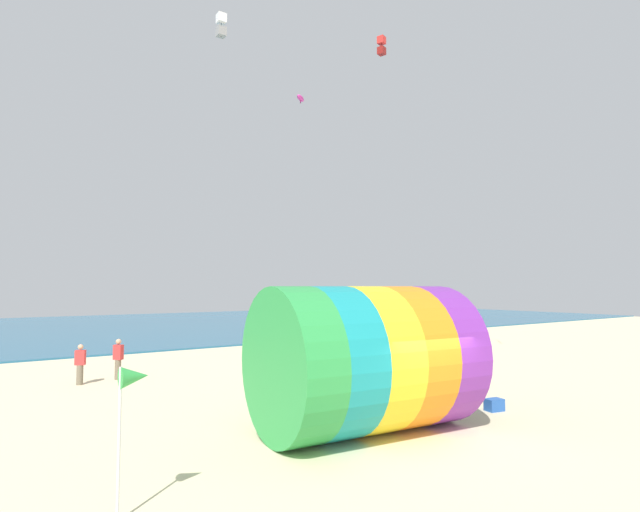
{
  "coord_description": "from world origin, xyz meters",
  "views": [
    {
      "loc": [
        -9.12,
        -8.44,
        3.75
      ],
      "look_at": [
        -0.65,
        3.61,
        4.66
      ],
      "focal_mm": 28.0,
      "sensor_mm": 36.0,
      "label": 1
    }
  ],
  "objects_px": {
    "cooler_box": "(494,405)",
    "kite_white_box": "(221,25)",
    "kite_magenta_parafoil": "(300,98)",
    "kite_handler": "(447,381)",
    "beach_flag": "(133,383)",
    "giant_inflatable_tube": "(365,359)",
    "bystander_near_water": "(80,364)",
    "bystander_mid_beach": "(358,343)",
    "bystander_far_left": "(118,359)",
    "kite_red_box": "(382,46)"
  },
  "relations": [
    {
      "from": "kite_handler",
      "to": "kite_magenta_parafoil",
      "type": "distance_m",
      "value": 19.43
    },
    {
      "from": "bystander_mid_beach",
      "to": "bystander_far_left",
      "type": "xyz_separation_m",
      "value": [
        -11.08,
        1.87,
        -0.1
      ]
    },
    {
      "from": "bystander_far_left",
      "to": "cooler_box",
      "type": "xyz_separation_m",
      "value": [
        8.08,
        -11.95,
        -0.65
      ]
    },
    {
      "from": "kite_white_box",
      "to": "bystander_near_water",
      "type": "xyz_separation_m",
      "value": [
        -6.8,
        -2.71,
        -16.77
      ]
    },
    {
      "from": "bystander_far_left",
      "to": "cooler_box",
      "type": "relative_size",
      "value": 3.14
    },
    {
      "from": "bystander_far_left",
      "to": "kite_white_box",
      "type": "bearing_deg",
      "value": 24.2
    },
    {
      "from": "kite_white_box",
      "to": "bystander_near_water",
      "type": "height_order",
      "value": "kite_white_box"
    },
    {
      "from": "kite_handler",
      "to": "bystander_near_water",
      "type": "distance_m",
      "value": 13.68
    },
    {
      "from": "giant_inflatable_tube",
      "to": "cooler_box",
      "type": "relative_size",
      "value": 10.99
    },
    {
      "from": "kite_handler",
      "to": "bystander_mid_beach",
      "type": "height_order",
      "value": "bystander_mid_beach"
    },
    {
      "from": "kite_white_box",
      "to": "kite_magenta_parafoil",
      "type": "bearing_deg",
      "value": -1.42
    },
    {
      "from": "giant_inflatable_tube",
      "to": "kite_magenta_parafoil",
      "type": "distance_m",
      "value": 19.91
    },
    {
      "from": "kite_handler",
      "to": "kite_white_box",
      "type": "distance_m",
      "value": 21.49
    },
    {
      "from": "bystander_near_water",
      "to": "bystander_far_left",
      "type": "distance_m",
      "value": 1.5
    },
    {
      "from": "kite_magenta_parafoil",
      "to": "bystander_far_left",
      "type": "relative_size",
      "value": 0.58
    },
    {
      "from": "giant_inflatable_tube",
      "to": "beach_flag",
      "type": "distance_m",
      "value": 6.42
    },
    {
      "from": "beach_flag",
      "to": "bystander_mid_beach",
      "type": "bearing_deg",
      "value": 38.46
    },
    {
      "from": "giant_inflatable_tube",
      "to": "kite_red_box",
      "type": "relative_size",
      "value": 4.9
    },
    {
      "from": "giant_inflatable_tube",
      "to": "bystander_far_left",
      "type": "distance_m",
      "value": 11.96
    },
    {
      "from": "kite_handler",
      "to": "kite_red_box",
      "type": "relative_size",
      "value": 1.43
    },
    {
      "from": "kite_handler",
      "to": "bystander_mid_beach",
      "type": "distance_m",
      "value": 9.99
    },
    {
      "from": "kite_white_box",
      "to": "bystander_mid_beach",
      "type": "height_order",
      "value": "kite_white_box"
    },
    {
      "from": "kite_red_box",
      "to": "beach_flag",
      "type": "height_order",
      "value": "kite_red_box"
    },
    {
      "from": "bystander_near_water",
      "to": "kite_white_box",
      "type": "bearing_deg",
      "value": 21.73
    },
    {
      "from": "giant_inflatable_tube",
      "to": "cooler_box",
      "type": "height_order",
      "value": "giant_inflatable_tube"
    },
    {
      "from": "kite_white_box",
      "to": "cooler_box",
      "type": "xyz_separation_m",
      "value": [
        2.74,
        -14.35,
        -17.36
      ]
    },
    {
      "from": "kite_red_box",
      "to": "kite_white_box",
      "type": "relative_size",
      "value": 0.9
    },
    {
      "from": "bystander_far_left",
      "to": "beach_flag",
      "type": "distance_m",
      "value": 13.25
    },
    {
      "from": "bystander_far_left",
      "to": "cooler_box",
      "type": "bearing_deg",
      "value": -55.92
    },
    {
      "from": "cooler_box",
      "to": "kite_white_box",
      "type": "bearing_deg",
      "value": 100.83
    },
    {
      "from": "giant_inflatable_tube",
      "to": "bystander_far_left",
      "type": "relative_size",
      "value": 3.5
    },
    {
      "from": "bystander_far_left",
      "to": "kite_handler",
      "type": "bearing_deg",
      "value": -57.35
    },
    {
      "from": "kite_handler",
      "to": "kite_white_box",
      "type": "xyz_separation_m",
      "value": [
        -1.72,
        13.42,
        16.69
      ]
    },
    {
      "from": "kite_handler",
      "to": "bystander_far_left",
      "type": "distance_m",
      "value": 13.09
    },
    {
      "from": "kite_white_box",
      "to": "beach_flag",
      "type": "bearing_deg",
      "value": -118.02
    },
    {
      "from": "bystander_near_water",
      "to": "bystander_mid_beach",
      "type": "relative_size",
      "value": 0.86
    },
    {
      "from": "bystander_mid_beach",
      "to": "cooler_box",
      "type": "height_order",
      "value": "bystander_mid_beach"
    },
    {
      "from": "kite_white_box",
      "to": "cooler_box",
      "type": "height_order",
      "value": "kite_white_box"
    },
    {
      "from": "kite_handler",
      "to": "bystander_near_water",
      "type": "height_order",
      "value": "kite_handler"
    },
    {
      "from": "kite_white_box",
      "to": "kite_red_box",
      "type": "bearing_deg",
      "value": -14.26
    },
    {
      "from": "bystander_near_water",
      "to": "kite_magenta_parafoil",
      "type": "bearing_deg",
      "value": 12.47
    },
    {
      "from": "kite_magenta_parafoil",
      "to": "bystander_mid_beach",
      "type": "distance_m",
      "value": 14.36
    },
    {
      "from": "beach_flag",
      "to": "giant_inflatable_tube",
      "type": "bearing_deg",
      "value": 13.38
    },
    {
      "from": "bystander_mid_beach",
      "to": "beach_flag",
      "type": "xyz_separation_m",
      "value": [
        -13.87,
        -11.02,
        1.24
      ]
    },
    {
      "from": "giant_inflatable_tube",
      "to": "kite_white_box",
      "type": "distance_m",
      "value": 20.96
    },
    {
      "from": "kite_handler",
      "to": "beach_flag",
      "type": "height_order",
      "value": "beach_flag"
    },
    {
      "from": "bystander_far_left",
      "to": "beach_flag",
      "type": "bearing_deg",
      "value": -102.23
    },
    {
      "from": "giant_inflatable_tube",
      "to": "bystander_far_left",
      "type": "bearing_deg",
      "value": 106.83
    },
    {
      "from": "kite_magenta_parafoil",
      "to": "kite_white_box",
      "type": "xyz_separation_m",
      "value": [
        -4.91,
        0.12,
        2.88
      ]
    },
    {
      "from": "kite_magenta_parafoil",
      "to": "kite_handler",
      "type": "bearing_deg",
      "value": -103.5
    }
  ]
}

